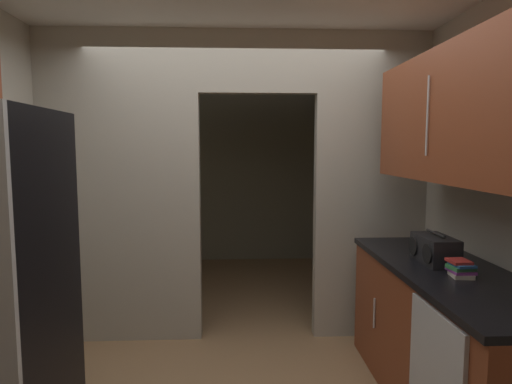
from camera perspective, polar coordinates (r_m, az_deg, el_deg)
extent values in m
cube|color=#ADA899|center=(3.89, -17.30, 0.42)|extent=(1.35, 0.12, 2.66)
cube|color=#ADA899|center=(3.94, 14.74, 0.56)|extent=(0.97, 0.12, 2.66)
cube|color=#ADA899|center=(3.82, 0.26, 16.70)|extent=(1.00, 0.12, 0.52)
cube|color=gray|center=(6.49, -2.61, 2.73)|extent=(3.32, 0.10, 2.66)
cube|color=gray|center=(5.37, -20.06, 1.75)|extent=(0.10, 2.73, 2.66)
cube|color=gray|center=(5.37, 14.85, 1.91)|extent=(0.10, 2.73, 2.66)
cube|color=brown|center=(3.14, 23.80, -17.84)|extent=(0.64, 1.90, 0.89)
cube|color=black|center=(2.98, 24.18, -9.59)|extent=(0.68, 1.90, 0.04)
cylinder|color=#B7BABC|center=(2.64, 21.29, -21.29)|extent=(0.01, 0.01, 0.22)
cylinder|color=#B7BABC|center=(3.36, 15.31, -15.11)|extent=(0.01, 0.01, 0.22)
cube|color=brown|center=(2.89, 24.97, 9.05)|extent=(0.34, 1.71, 0.79)
cylinder|color=#B7BABC|center=(2.81, 21.64, 9.28)|extent=(0.01, 0.01, 0.47)
cube|color=black|center=(3.08, 22.50, -7.00)|extent=(0.19, 0.36, 0.18)
cylinder|color=#262626|center=(3.06, 22.57, -5.03)|extent=(0.02, 0.25, 0.02)
cylinder|color=black|center=(2.94, 21.62, -7.55)|extent=(0.01, 0.12, 0.12)
cylinder|color=black|center=(3.13, 20.00, -6.68)|extent=(0.01, 0.12, 0.12)
cube|color=beige|center=(2.83, 25.38, -9.82)|extent=(0.13, 0.14, 0.03)
cube|color=#8C3893|center=(2.83, 25.36, -9.35)|extent=(0.13, 0.14, 0.02)
cube|color=#388C47|center=(2.82, 25.34, -8.96)|extent=(0.14, 0.13, 0.02)
cube|color=#2D609E|center=(2.81, 25.50, -8.63)|extent=(0.11, 0.13, 0.02)
cube|color=red|center=(2.82, 25.16, -8.24)|extent=(0.12, 0.13, 0.02)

